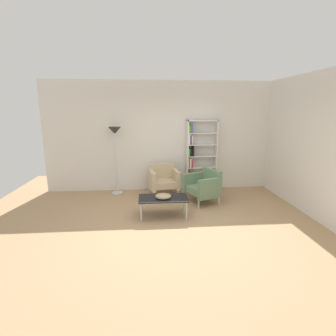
{
  "coord_description": "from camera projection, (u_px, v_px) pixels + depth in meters",
  "views": [
    {
      "loc": [
        -0.51,
        -4.4,
        2.14
      ],
      "look_at": [
        -0.08,
        0.84,
        0.95
      ],
      "focal_mm": 27.26,
      "sensor_mm": 36.0,
      "label": 1
    }
  ],
  "objects": [
    {
      "name": "bookshelf_tall",
      "position": [
        199.0,
        156.0,
        6.84
      ],
      "size": [
        0.8,
        0.3,
        1.9
      ],
      "color": "silver",
      "rests_on": "ground_plane"
    },
    {
      "name": "plaster_right_partition",
      "position": [
        310.0,
        145.0,
        5.28
      ],
      "size": [
        0.12,
        5.2,
        2.9
      ],
      "primitive_type": "cube",
      "color": "silver",
      "rests_on": "ground_plane"
    },
    {
      "name": "coffee_table_low",
      "position": [
        163.0,
        199.0,
        5.22
      ],
      "size": [
        1.0,
        0.56,
        0.4
      ],
      "color": "black",
      "rests_on": "ground_plane"
    },
    {
      "name": "armchair_corner_red",
      "position": [
        163.0,
        179.0,
        6.53
      ],
      "size": [
        0.8,
        0.75,
        0.78
      ],
      "rotation": [
        0.0,
        0.0,
        0.14
      ],
      "color": "#C6B289",
      "rests_on": "ground_plane"
    },
    {
      "name": "ground_plane",
      "position": [
        176.0,
        227.0,
        4.79
      ],
      "size": [
        8.32,
        8.32,
        0.0
      ],
      "primitive_type": "plane",
      "color": "tan"
    },
    {
      "name": "armchair_near_window",
      "position": [
        204.0,
        185.0,
        6.0
      ],
      "size": [
        0.89,
        0.91,
        0.78
      ],
      "rotation": [
        0.0,
        0.0,
        -1.13
      ],
      "color": "slate",
      "rests_on": "ground_plane"
    },
    {
      "name": "floor_lamp_torchiere",
      "position": [
        115.0,
        138.0,
        6.43
      ],
      "size": [
        0.32,
        0.32,
        1.74
      ],
      "color": "silver",
      "rests_on": "ground_plane"
    },
    {
      "name": "plaster_back_panel",
      "position": [
        166.0,
        137.0,
        6.86
      ],
      "size": [
        6.4,
        0.12,
        2.9
      ],
      "primitive_type": "cube",
      "color": "silver",
      "rests_on": "ground_plane"
    },
    {
      "name": "decorative_bowl",
      "position": [
        163.0,
        196.0,
        5.2
      ],
      "size": [
        0.32,
        0.32,
        0.05
      ],
      "color": "tan",
      "rests_on": "coffee_table_low"
    }
  ]
}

